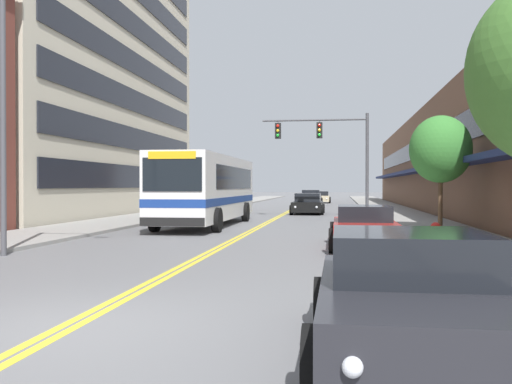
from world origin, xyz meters
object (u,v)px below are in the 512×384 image
Objects in this scene: street_lamp_left_near at (18,94)px; street_tree_right_mid at (440,149)px; fire_hydrant at (435,239)px; car_red_parked_right_mid at (364,228)px; car_beige_moving_lead at (321,197)px; car_charcoal_parked_right_foreground at (410,300)px; city_bus at (208,187)px; traffic_signal_mast at (330,144)px; car_champagne_parked_left_mid at (227,203)px; car_black_moving_third at (308,204)px; car_dark_grey_moving_second at (311,198)px.

street_lamp_left_near is 1.53× the size of street_tree_right_mid.
street_tree_right_mid is at bearing 79.58° from fire_hydrant.
car_red_parked_right_mid is 1.17× the size of car_beige_moving_lead.
city_bus is at bearing 108.94° from car_charcoal_parked_right_foreground.
street_lamp_left_near is (-2.32, -12.28, 2.49)m from city_bus.
street_lamp_left_near is at bearing -159.89° from car_red_parked_right_mid.
fire_hydrant is at bearing -84.98° from car_beige_moving_lead.
traffic_signal_mast reaches higher than car_charcoal_parked_right_foreground.
traffic_signal_mast reaches higher than car_champagne_parked_left_mid.
car_black_moving_third is at bearing 74.95° from street_lamp_left_near.
car_charcoal_parked_right_foreground reaches higher than fire_hydrant.
car_red_parked_right_mid is 20.71m from car_black_moving_third.
car_black_moving_third is 5.37× the size of fire_hydrant.
street_tree_right_mid reaches higher than car_beige_moving_lead.
street_lamp_left_near is at bearing -176.81° from fire_hydrant.
car_red_parked_right_mid is at bearing -69.10° from car_champagne_parked_left_mid.
car_charcoal_parked_right_foreground is 1.05× the size of car_beige_moving_lead.
car_dark_grey_moving_second is at bearing 91.94° from car_black_moving_third.
traffic_signal_mast is 19.26m from fire_hydrant.
traffic_signal_mast is (5.60, 6.98, 2.51)m from city_bus.
car_red_parked_right_mid is 7.96m from street_tree_right_mid.
traffic_signal_mast is at bearing 51.28° from city_bus.
city_bus is at bearing -97.20° from car_dark_grey_moving_second.
traffic_signal_mast is (1.30, -29.12, 3.73)m from car_beige_moving_lead.
car_dark_grey_moving_second is 21.46m from traffic_signal_mast.
car_beige_moving_lead is at bearing 84.64° from car_dark_grey_moving_second.
street_tree_right_mid is at bearing -63.35° from traffic_signal_mast.
car_black_moving_third is 0.98× the size of street_tree_right_mid.
traffic_signal_mast is at bearing 98.81° from fire_hydrant.
city_bus is 2.41× the size of car_red_parked_right_mid.
car_champagne_parked_left_mid is at bearing 126.80° from street_tree_right_mid.
street_tree_right_mid is (12.55, 10.04, -0.95)m from street_lamp_left_near.
fire_hydrant is (-1.74, -9.44, -2.82)m from street_tree_right_mid.
car_charcoal_parked_right_foreground is 0.96× the size of car_black_moving_third.
car_red_parked_right_mid is 10.47m from street_lamp_left_near.
car_charcoal_parked_right_foreground is 56.16m from car_beige_moving_lead.
street_lamp_left_near reaches higher than street_tree_right_mid.
car_dark_grey_moving_second reaches higher than car_charcoal_parked_right_foreground.
street_lamp_left_near is 8.40× the size of fire_hydrant.
car_red_parked_right_mid is (6.87, -8.92, -1.21)m from city_bus.
car_charcoal_parked_right_foreground is at bearing -40.02° from street_lamp_left_near.
car_champagne_parked_left_mid is 23.05m from car_beige_moving_lead.
car_black_moving_third is 0.64× the size of street_lamp_left_near.
street_tree_right_mid is at bearing 38.66° from street_lamp_left_near.
traffic_signal_mast is (-1.27, 15.90, 3.72)m from car_red_parked_right_mid.
city_bus reaches higher than car_charcoal_parked_right_foreground.
car_charcoal_parked_right_foreground is at bearing -85.00° from car_black_moving_third.
city_bus is 2.59× the size of car_black_moving_third.
city_bus is at bearing 126.01° from fire_hydrant.
car_red_parked_right_mid is at bearing -84.85° from car_dark_grey_moving_second.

